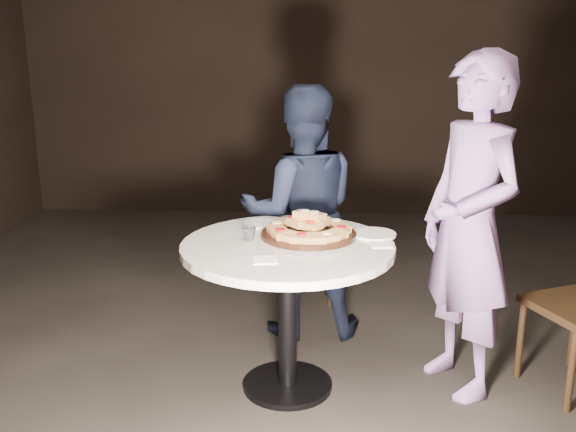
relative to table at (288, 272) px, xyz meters
The scene contains 12 objects.
floor 0.68m from the table, 41.30° to the left, with size 7.00×7.00×0.00m, color black.
table is the anchor object (origin of this frame).
serving_board 0.23m from the table, 50.49° to the left, with size 0.50×0.50×0.02m, color black.
focaccia_pile 0.26m from the table, 50.58° to the left, with size 0.45×0.44×0.12m.
plate_left 0.41m from the table, 116.26° to the left, with size 0.19×0.19×0.01m, color white.
plate_right 0.50m from the table, 19.64° to the left, with size 0.23×0.23×0.01m, color white.
water_glass 0.28m from the table, 164.69° to the left, with size 0.07×0.07×0.07m, color silver.
napkin_near 0.32m from the table, 109.69° to the right, with size 0.12×0.12×0.01m, color white.
napkin_far 0.49m from the table, ahead, with size 0.11×0.11×0.01m, color white.
chair_far 1.16m from the table, 86.47° to the left, with size 0.46×0.48×0.81m.
diner_navy 0.72m from the table, 85.96° to the left, with size 0.76×0.59×1.56m, color #141B32.
diner_teal 0.95m from the table, ahead, with size 0.64×0.42×1.77m, color #8167A8.
Camera 1 is at (0.01, -3.19, 1.80)m, focal length 40.00 mm.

